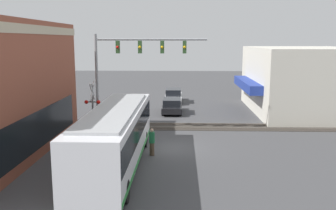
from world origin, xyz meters
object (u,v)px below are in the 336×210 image
parked_car_white (174,96)px  pedestrian_near_bus (152,142)px  city_bus (116,135)px  parked_car_black (172,106)px  crossing_signal (93,102)px  pedestrian_at_crossing (101,122)px

parked_car_white → pedestrian_near_bus: (-19.30, 0.85, 0.13)m
city_bus → parked_car_black: size_ratio=2.88×
city_bus → crossing_signal: bearing=21.6°
crossing_signal → pedestrian_near_bus: size_ratio=2.33×
crossing_signal → pedestrian_near_bus: (-5.41, -4.79, -1.47)m
pedestrian_at_crossing → city_bus: bearing=-162.1°
parked_car_black → parked_car_white: parked_car_white is taller
city_bus → parked_car_white: city_bus is taller
crossing_signal → parked_car_white: 15.07m
crossing_signal → pedestrian_at_crossing: size_ratio=2.25×
crossing_signal → city_bus: bearing=-158.4°
city_bus → parked_car_white: 21.73m
parked_car_white → pedestrian_near_bus: size_ratio=2.82×
pedestrian_at_crossing → parked_car_white: bearing=-19.8°
crossing_signal → parked_car_black: 9.70m
parked_car_white → parked_car_black: bearing=-180.0°
pedestrian_at_crossing → pedestrian_near_bus: 6.76m
city_bus → parked_car_black: city_bus is taller
parked_car_black → parked_car_white: size_ratio=0.93×
crossing_signal → pedestrian_near_bus: crossing_signal is taller
parked_car_white → pedestrian_at_crossing: pedestrian_at_crossing is taller
parked_car_white → pedestrian_near_bus: 19.32m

